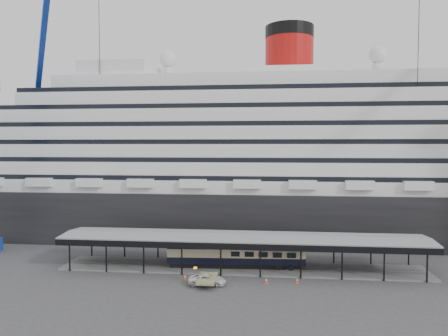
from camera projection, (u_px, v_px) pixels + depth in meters
The scene contains 8 objects.
ground at pixel (240, 278), 62.57m from camera, with size 200.00×200.00×0.00m, color #39393B.
cruise_ship at pixel (251, 149), 93.37m from camera, with size 130.00×30.00×43.90m.
platform_canopy at pixel (242, 254), 67.41m from camera, with size 56.00×9.18×5.30m.
port_truck at pixel (207, 280), 59.60m from camera, with size 2.36×5.12×1.42m, color silver.
pullman_carriage at pixel (236, 252), 67.51m from camera, with size 21.25×3.81×20.75m.
traffic_cone_left at pixel (185, 277), 61.92m from camera, with size 0.40×0.40×0.75m.
traffic_cone_mid at pixel (266, 281), 60.19m from camera, with size 0.53×0.53×0.82m.
traffic_cone_right at pixel (297, 280), 60.36m from camera, with size 0.53×0.53×0.77m.
Camera 1 is at (4.40, -61.54, 19.11)m, focal length 35.00 mm.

